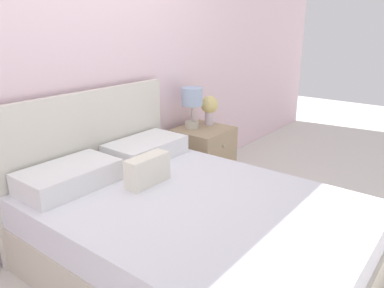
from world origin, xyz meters
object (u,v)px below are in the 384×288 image
at_px(table_lamp, 192,100).
at_px(flower_vase, 210,107).
at_px(nightstand, 203,157).
at_px(bed, 184,229).

bearing_deg(table_lamp, flower_vase, -15.08).
bearing_deg(table_lamp, nightstand, -64.02).
relative_size(nightstand, flower_vase, 2.07).
relative_size(table_lamp, flower_vase, 1.37).
distance_m(nightstand, table_lamp, 0.55).
bearing_deg(bed, flower_vase, 29.34).
relative_size(nightstand, table_lamp, 1.51).
bearing_deg(table_lamp, bed, -144.18).
height_order(nightstand, table_lamp, table_lamp).
height_order(table_lamp, flower_vase, table_lamp).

